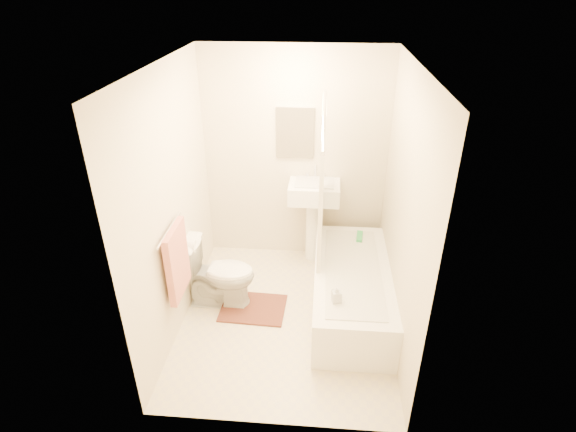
# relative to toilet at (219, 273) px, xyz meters

# --- Properties ---
(floor) EXTENTS (2.40, 2.40, 0.00)m
(floor) POSITION_rel_toilet_xyz_m (0.69, -0.18, -0.36)
(floor) COLOR beige
(floor) RESTS_ON ground
(ceiling) EXTENTS (2.40, 2.40, 0.00)m
(ceiling) POSITION_rel_toilet_xyz_m (0.69, -0.18, 2.04)
(ceiling) COLOR white
(ceiling) RESTS_ON ground
(wall_back) EXTENTS (2.00, 0.02, 2.40)m
(wall_back) POSITION_rel_toilet_xyz_m (0.69, 1.02, 0.84)
(wall_back) COLOR beige
(wall_back) RESTS_ON ground
(wall_left) EXTENTS (0.02, 2.40, 2.40)m
(wall_left) POSITION_rel_toilet_xyz_m (-0.31, -0.18, 0.84)
(wall_left) COLOR beige
(wall_left) RESTS_ON ground
(wall_right) EXTENTS (0.02, 2.40, 2.40)m
(wall_right) POSITION_rel_toilet_xyz_m (1.69, -0.18, 0.84)
(wall_right) COLOR beige
(wall_right) RESTS_ON ground
(mirror) EXTENTS (0.40, 0.03, 0.55)m
(mirror) POSITION_rel_toilet_xyz_m (0.69, 1.00, 1.14)
(mirror) COLOR white
(mirror) RESTS_ON wall_back
(curtain_rod) EXTENTS (0.03, 1.70, 0.03)m
(curtain_rod) POSITION_rel_toilet_xyz_m (0.99, -0.08, 1.64)
(curtain_rod) COLOR silver
(curtain_rod) RESTS_ON wall_back
(shower_curtain) EXTENTS (0.04, 0.80, 1.55)m
(shower_curtain) POSITION_rel_toilet_xyz_m (0.99, 0.32, 0.86)
(shower_curtain) COLOR silver
(shower_curtain) RESTS_ON curtain_rod
(towel_bar) EXTENTS (0.02, 0.60, 0.02)m
(towel_bar) POSITION_rel_toilet_xyz_m (-0.27, -0.43, 0.74)
(towel_bar) COLOR silver
(towel_bar) RESTS_ON wall_left
(towel) EXTENTS (0.06, 0.45, 0.66)m
(towel) POSITION_rel_toilet_xyz_m (-0.24, -0.43, 0.42)
(towel) COLOR #CC7266
(towel) RESTS_ON towel_bar
(toilet_paper) EXTENTS (0.11, 0.12, 0.12)m
(toilet_paper) POSITION_rel_toilet_xyz_m (-0.24, -0.06, 0.34)
(toilet_paper) COLOR white
(toilet_paper) RESTS_ON wall_left
(toilet) EXTENTS (0.74, 0.43, 0.71)m
(toilet) POSITION_rel_toilet_xyz_m (0.00, 0.00, 0.00)
(toilet) COLOR silver
(toilet) RESTS_ON floor
(sink) EXTENTS (0.56, 0.45, 1.08)m
(sink) POSITION_rel_toilet_xyz_m (0.91, 0.88, 0.18)
(sink) COLOR white
(sink) RESTS_ON floor
(bathtub) EXTENTS (0.73, 1.67, 0.47)m
(bathtub) POSITION_rel_toilet_xyz_m (1.32, 0.00, -0.12)
(bathtub) COLOR white
(bathtub) RESTS_ON floor
(bath_mat) EXTENTS (0.66, 0.51, 0.02)m
(bath_mat) POSITION_rel_toilet_xyz_m (0.35, -0.09, -0.35)
(bath_mat) COLOR #47221B
(bath_mat) RESTS_ON floor
(soap_bottle) EXTENTS (0.09, 0.10, 0.17)m
(soap_bottle) POSITION_rel_toilet_xyz_m (1.15, -0.49, 0.20)
(soap_bottle) COLOR silver
(soap_bottle) RESTS_ON bathtub
(scrub_brush) EXTENTS (0.08, 0.21, 0.04)m
(scrub_brush) POSITION_rel_toilet_xyz_m (1.42, 0.60, 0.13)
(scrub_brush) COLOR green
(scrub_brush) RESTS_ON bathtub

